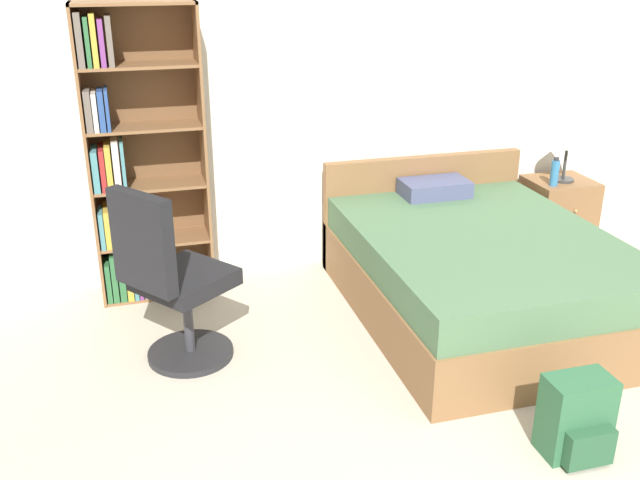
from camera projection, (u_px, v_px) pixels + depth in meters
name	position (u px, v px, depth m)	size (l,w,h in m)	color
wall_back	(367.00, 96.00, 5.34)	(9.00, 0.06, 2.60)	silver
bookshelf	(132.00, 170.00, 4.83)	(0.78, 0.34, 2.02)	brown
bed	(476.00, 270.00, 4.82)	(1.60, 2.09, 0.85)	brown
office_chair	(172.00, 283.00, 4.11)	(0.72, 0.71, 1.12)	#232326
nightstand	(557.00, 215.00, 5.82)	(0.50, 0.47, 0.61)	brown
table_lamp	(568.00, 138.00, 5.55)	(0.26, 0.26, 0.45)	#333333
water_bottle	(555.00, 172.00, 5.53)	(0.06, 0.06, 0.23)	teal
backpack_green	(577.00, 419.00, 3.47)	(0.32, 0.27, 0.42)	#2D603D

